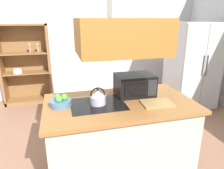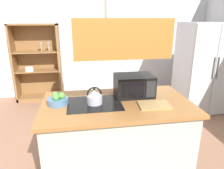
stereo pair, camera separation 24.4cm
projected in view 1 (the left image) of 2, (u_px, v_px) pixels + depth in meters
name	position (u px, v px, depth m)	size (l,w,h in m)	color
wall_back	(77.00, 39.00, 4.77)	(6.00, 0.12, 2.70)	silver
kitchen_island	(119.00, 136.00, 2.47)	(1.70, 0.96, 0.90)	#B4B9A8
range_hood	(121.00, 25.00, 2.07)	(0.90, 0.70, 1.24)	#956226
refrigerator	(192.00, 66.00, 4.21)	(0.90, 0.78, 1.75)	silver
dish_cabinet	(27.00, 69.00, 4.47)	(1.01, 0.40, 1.71)	brown
kettle	(98.00, 97.00, 2.25)	(0.17, 0.17, 0.20)	#B2B0C7
cutting_board	(157.00, 103.00, 2.27)	(0.34, 0.24, 0.02)	#A7854F
microwave	(135.00, 85.00, 2.52)	(0.46, 0.35, 0.26)	black
fruit_bowl	(61.00, 102.00, 2.21)	(0.23, 0.23, 0.14)	#4C7299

